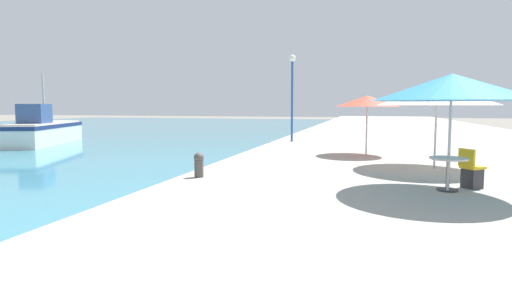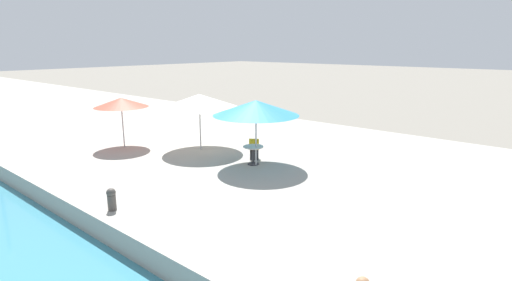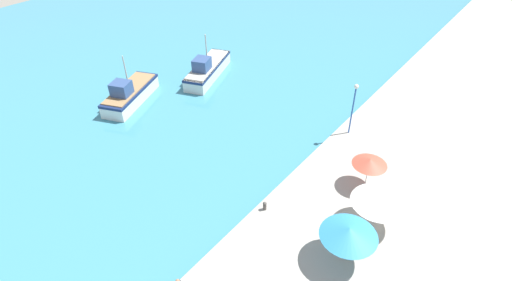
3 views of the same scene
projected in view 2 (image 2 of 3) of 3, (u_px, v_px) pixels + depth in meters
name	position (u px, v px, depth m)	size (l,w,h in m)	color
quay_promenade	(39.00, 108.00, 32.15)	(16.00, 90.00, 0.70)	#A39E93
cafe_umbrella_pink	(256.00, 108.00, 15.07)	(3.29, 3.29, 2.56)	#B7B7B7
cafe_umbrella_white	(199.00, 101.00, 17.49)	(3.43, 3.43, 2.50)	#B7B7B7
cafe_umbrella_striped	(121.00, 102.00, 17.99)	(2.41, 2.41, 2.28)	#B7B7B7
cafe_table	(253.00, 151.00, 15.59)	(0.80, 0.80, 0.74)	#333338
cafe_chair_left	(254.00, 152.00, 16.35)	(0.58, 0.58, 0.91)	#2D2D33
mooring_bollard	(112.00, 198.00, 11.27)	(0.26, 0.26, 0.65)	#4C4742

